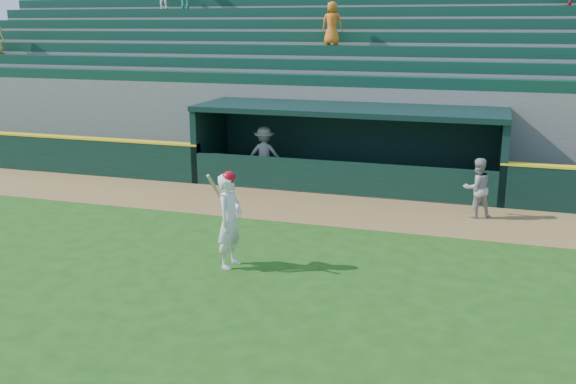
{
  "coord_description": "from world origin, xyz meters",
  "views": [
    {
      "loc": [
        4.11,
        -11.46,
        4.88
      ],
      "look_at": [
        0.0,
        1.6,
        1.3
      ],
      "focal_mm": 40.0,
      "sensor_mm": 36.0,
      "label": 1
    }
  ],
  "objects": [
    {
      "name": "dugout_player_inside",
      "position": [
        -2.62,
        7.42,
        0.88
      ],
      "size": [
        1.24,
        0.86,
        1.76
      ],
      "primitive_type": "imported",
      "rotation": [
        0.0,
        0.0,
        3.33
      ],
      "color": "#9F9F9A",
      "rests_on": "ground"
    },
    {
      "name": "stands",
      "position": [
        -0.01,
        12.58,
        2.4
      ],
      "size": [
        34.5,
        6.25,
        7.57
      ],
      "color": "slate",
      "rests_on": "ground"
    },
    {
      "name": "warning_track",
      "position": [
        0.0,
        4.9,
        0.01
      ],
      "size": [
        40.0,
        3.0,
        0.01
      ],
      "primitive_type": "cube",
      "color": "olive",
      "rests_on": "ground"
    },
    {
      "name": "ground",
      "position": [
        0.0,
        0.0,
        0.0
      ],
      "size": [
        120.0,
        120.0,
        0.0
      ],
      "primitive_type": "plane",
      "color": "#1E4B12",
      "rests_on": "ground"
    },
    {
      "name": "dugout_player_front",
      "position": [
        3.96,
        5.35,
        0.78
      ],
      "size": [
        0.96,
        0.9,
        1.57
      ],
      "primitive_type": "imported",
      "rotation": [
        0.0,
        0.0,
        3.67
      ],
      "color": "#A2A29D",
      "rests_on": "ground"
    },
    {
      "name": "batter_at_plate",
      "position": [
        -0.8,
        0.16,
        1.01
      ],
      "size": [
        0.58,
        0.85,
        2.05
      ],
      "color": "white",
      "rests_on": "ground"
    },
    {
      "name": "dugout",
      "position": [
        0.0,
        8.0,
        1.36
      ],
      "size": [
        9.4,
        2.8,
        2.46
      ],
      "color": "slate",
      "rests_on": "ground"
    }
  ]
}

